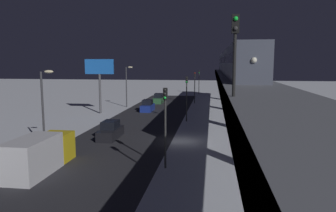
{
  "coord_description": "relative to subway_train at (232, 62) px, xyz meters",
  "views": [
    {
      "loc": [
        -3.35,
        33.18,
        8.32
      ],
      "look_at": [
        2.93,
        -11.9,
        2.15
      ],
      "focal_mm": 34.15,
      "sensor_mm": 36.0,
      "label": 1
    }
  ],
  "objects": [
    {
      "name": "traffic_light_near",
      "position": [
        6.66,
        28.24,
        -4.23
      ],
      "size": [
        0.32,
        0.44,
        6.4
      ],
      "color": "#2D2D2D",
      "rests_on": "ground_plane"
    },
    {
      "name": "traffic_light_far",
      "position": [
        6.66,
        -13.14,
        -4.23
      ],
      "size": [
        0.32,
        0.44,
        6.4
      ],
      "color": "#2D2D2D",
      "rests_on": "ground_plane"
    },
    {
      "name": "avenue_asphalt",
      "position": [
        12.76,
        19.34,
        -8.42
      ],
      "size": [
        11.0,
        94.58,
        0.01
      ],
      "primitive_type": "cube",
      "color": "#28282D",
      "rests_on": "ground_plane"
    },
    {
      "name": "subway_train",
      "position": [
        0.0,
        0.0,
        0.0
      ],
      "size": [
        2.94,
        55.47,
        3.4
      ],
      "color": "#4C5160",
      "rests_on": "elevated_railway"
    },
    {
      "name": "sedan_black",
      "position": [
        14.16,
        19.07,
        -7.63
      ],
      "size": [
        1.8,
        4.63,
        1.97
      ],
      "color": "black",
      "rests_on": "ground_plane"
    },
    {
      "name": "elevated_railway",
      "position": [
        0.09,
        19.34,
        -2.67
      ],
      "size": [
        5.0,
        94.58,
        6.65
      ],
      "color": "slate",
      "rests_on": "ground_plane"
    },
    {
      "name": "traffic_light_distant",
      "position": [
        6.66,
        -33.83,
        -4.23
      ],
      "size": [
        0.32,
        0.44,
        6.4
      ],
      "color": "#2D2D2D",
      "rests_on": "ground_plane"
    },
    {
      "name": "box_truck",
      "position": [
        16.16,
        30.23,
        -7.08
      ],
      "size": [
        2.4,
        7.4,
        2.8
      ],
      "color": "gold",
      "rests_on": "ground_plane"
    },
    {
      "name": "street_lamp_near",
      "position": [
        18.83,
        24.34,
        -3.61
      ],
      "size": [
        1.35,
        0.44,
        7.65
      ],
      "color": "#38383D",
      "rests_on": "ground_plane"
    },
    {
      "name": "sedan_green",
      "position": [
        14.16,
        -12.85,
        -7.64
      ],
      "size": [
        1.91,
        4.67,
        1.97
      ],
      "color": "#2D6038",
      "rests_on": "ground_plane"
    },
    {
      "name": "traffic_light_mid",
      "position": [
        6.66,
        7.55,
        -4.23
      ],
      "size": [
        0.32,
        0.44,
        6.4
      ],
      "color": "#2D2D2D",
      "rests_on": "ground_plane"
    },
    {
      "name": "street_lamp_far",
      "position": [
        18.83,
        -5.66,
        -3.61
      ],
      "size": [
        1.35,
        0.44,
        7.65
      ],
      "color": "#38383D",
      "rests_on": "ground_plane"
    },
    {
      "name": "ground_plane",
      "position": [
        6.41,
        19.34,
        -8.43
      ],
      "size": [
        240.0,
        240.0,
        0.0
      ],
      "primitive_type": "plane",
      "color": "silver"
    },
    {
      "name": "commercial_billboard",
      "position": [
        21.34,
        2.3,
        -1.6
      ],
      "size": [
        4.8,
        0.36,
        8.9
      ],
      "color": "#4C4C51",
      "rests_on": "ground_plane"
    },
    {
      "name": "sedan_blue",
      "position": [
        14.16,
        -1.41,
        -7.63
      ],
      "size": [
        1.8,
        4.36,
        1.97
      ],
      "color": "navy",
      "rests_on": "ground_plane"
    },
    {
      "name": "rail_signal",
      "position": [
        2.01,
        36.34,
        0.95
      ],
      "size": [
        0.36,
        0.41,
        4.0
      ],
      "color": "black",
      "rests_on": "elevated_railway"
    }
  ]
}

